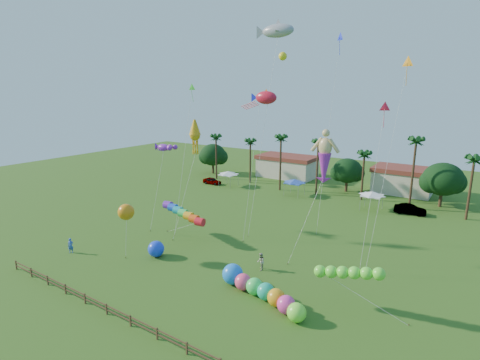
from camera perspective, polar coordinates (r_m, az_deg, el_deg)
The scene contains 23 objects.
ground at distance 37.09m, azimuth -8.94°, elevation -16.74°, with size 160.00×160.00×0.00m, color #285116.
tree_line at distance 71.29m, azimuth 17.76°, elevation 1.19°, with size 69.46×8.91×11.00m.
buildings_row at distance 79.30m, azimuth 14.24°, elevation 0.91°, with size 35.00×7.00×4.00m.
tent_row at distance 67.83m, azimuth 8.08°, elevation -0.22°, with size 31.00×4.00×0.60m.
fence at distance 33.30m, azimuth -16.37°, elevation -19.72°, with size 36.12×0.12×1.00m.
car_a at distance 76.73m, azimuth -4.27°, elevation -0.13°, with size 1.59×3.96×1.35m, color #4C4C54.
car_b at distance 63.57m, azimuth 24.49°, elevation -4.09°, with size 1.61×4.63×1.53m, color #4C4C54.
spectator_a at distance 48.72m, azimuth -24.40°, elevation -9.09°, with size 0.65×0.43×1.78m, color #3357B4.
spectator_b at distance 40.56m, azimuth 3.17°, elevation -12.32°, with size 0.91×0.71×1.88m, color #A4A289.
caterpillar_inflatable at distance 35.65m, azimuth 2.96°, elevation -16.30°, with size 9.96×4.28×2.05m.
blue_ball at distance 44.57m, azimuth -12.67°, elevation -10.21°, with size 1.86×1.86×1.86m, color #1B3FF7.
rainbow_tube at distance 47.37m, azimuth -7.93°, elevation -5.91°, with size 8.49×1.83×3.50m.
green_worm at distance 34.49m, azimuth 12.11°, elevation -13.45°, with size 10.35×2.87×3.76m.
orange_ball_kite at distance 43.62m, azimuth -16.97°, elevation -4.68°, with size 2.40×2.40×6.34m.
merman_kite at distance 42.22m, azimuth 12.76°, elevation 3.00°, with size 3.36×5.73×14.01m.
fish_kite at distance 48.56m, azimuth 4.00°, elevation 12.40°, with size 4.44×5.99×18.66m.
shark_kite at distance 50.56m, azimuth 5.80°, elevation 21.68°, with size 6.15×6.97×26.94m.
squid_kite at distance 48.56m, azimuth -6.88°, elevation 6.73°, with size 1.97×5.32×15.13m.
lobster_kite at distance 52.76m, azimuth -11.57°, elevation 4.89°, with size 4.04×5.31×11.68m.
delta_kite_red at distance 41.76m, azimuth 21.15°, elevation 9.93°, with size 1.25×4.64×17.51m.
delta_kite_yellow at distance 41.60m, azimuth 24.11°, elevation 15.58°, with size 2.07×4.79×21.90m.
delta_kite_green at distance 49.71m, azimuth -7.40°, elevation 13.26°, with size 1.11×4.26×19.50m.
delta_kite_blue at distance 52.00m, azimuth 14.95°, elevation 19.78°, with size 1.23×5.03×25.81m.
Camera 1 is at (22.09, -23.37, 18.48)m, focal length 28.00 mm.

